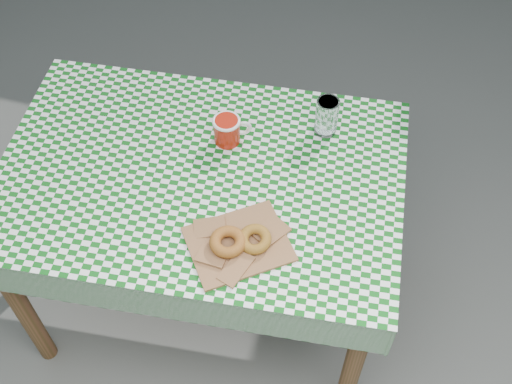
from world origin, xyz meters
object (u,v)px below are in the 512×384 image
at_px(paper_bag, 239,244).
at_px(table, 207,242).
at_px(drinking_glass, 327,116).
at_px(coffee_mug, 227,130).

bearing_deg(paper_bag, table, 130.59).
xyz_separation_m(table, drinking_glass, (0.33, 0.27, 0.45)).
bearing_deg(table, paper_bag, -53.84).
xyz_separation_m(coffee_mug, drinking_glass, (0.29, 0.12, 0.02)).
height_order(coffee_mug, drinking_glass, drinking_glass).
bearing_deg(drinking_glass, paper_bag, -107.28).
xyz_separation_m(paper_bag, coffee_mug, (-0.14, 0.37, 0.04)).
bearing_deg(coffee_mug, paper_bag, -94.24).
relative_size(table, paper_bag, 4.47).
relative_size(table, coffee_mug, 7.49).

